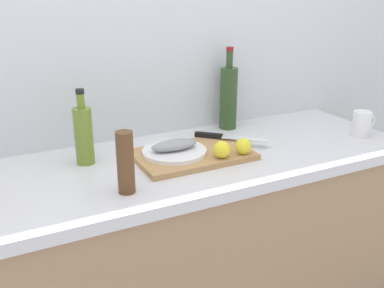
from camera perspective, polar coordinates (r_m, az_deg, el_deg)
back_wall at (r=1.75m, az=-9.54°, el=11.80°), size 3.20×0.05×2.50m
kitchen_counter at (r=1.77m, az=-4.62°, el=-16.22°), size 2.00×0.60×0.90m
cutting_board at (r=1.60m, az=-0.00°, el=-1.35°), size 0.41×0.27×0.02m
white_plate at (r=1.58m, az=-2.29°, el=-0.99°), size 0.23×0.23×0.01m
fish_fillet at (r=1.57m, az=-2.30°, el=-0.12°), size 0.17×0.07×0.04m
chef_knife at (r=1.73m, az=3.86°, el=0.96°), size 0.23×0.22×0.02m
lemon_0 at (r=1.58m, az=6.65°, el=-0.29°), size 0.06×0.06×0.06m
lemon_1 at (r=1.53m, az=3.87°, el=-0.72°), size 0.06×0.06×0.06m
olive_oil_bottle at (r=1.56m, az=-13.84°, el=1.24°), size 0.06×0.06×0.26m
wine_bottle at (r=1.89m, az=4.74°, el=6.11°), size 0.07×0.07×0.35m
coffee_mug_0 at (r=1.93m, az=21.12°, el=2.44°), size 0.11×0.07×0.11m
pepper_mill at (r=1.32m, az=-8.60°, el=-2.40°), size 0.05×0.05×0.19m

